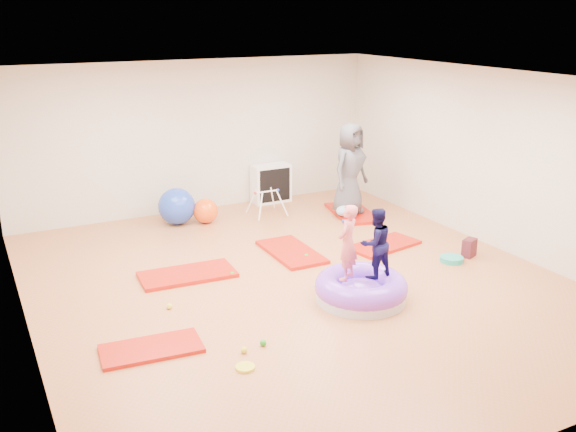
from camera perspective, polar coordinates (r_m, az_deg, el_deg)
room at (r=8.53m, az=0.93°, el=2.66°), size 7.01×8.01×2.81m
gym_mat_front_left at (r=7.47m, az=-12.06°, el=-11.46°), size 1.16×0.66×0.05m
gym_mat_mid_left at (r=9.32m, az=-8.93°, el=-5.16°), size 1.38×0.75×0.06m
gym_mat_center_back at (r=10.05m, az=0.30°, el=-3.21°), size 0.67×1.32×0.05m
gym_mat_right at (r=10.45m, az=8.50°, el=-2.57°), size 1.27×0.81×0.05m
gym_mat_rear_right at (r=12.03m, az=5.73°, el=0.28°), size 0.93×1.44×0.06m
inflatable_cushion at (r=8.49m, az=6.50°, el=-6.49°), size 1.22×1.22×0.38m
child_pink at (r=8.21m, az=5.33°, el=-2.03°), size 0.44×0.41×1.00m
child_navy at (r=8.32m, az=7.81°, el=-2.08°), size 0.47×0.38×0.94m
adult_caregiver at (r=11.71m, az=5.52°, el=4.19°), size 0.96×0.80×1.68m
infant at (r=11.68m, az=5.26°, el=0.49°), size 0.38×0.39×0.22m
ball_pit_balls at (r=8.88m, az=-1.94°, el=-6.05°), size 3.91×3.46×0.08m
exercise_ball_blue at (r=11.51m, az=-9.87°, el=0.85°), size 0.65×0.65×0.65m
exercise_ball_orange at (r=11.53m, az=-7.34°, el=0.45°), size 0.45×0.45×0.45m
infant_play_gym at (r=11.83m, az=-1.90°, el=1.52°), size 0.62×0.59×0.47m
cube_shelf at (r=12.68m, az=-1.52°, el=2.92°), size 0.75×0.37×0.75m
balance_disc at (r=10.04m, az=14.33°, el=-3.73°), size 0.35×0.35×0.08m
backpack at (r=10.28m, az=15.82°, el=-2.73°), size 0.28×0.24×0.28m
yellow_toy at (r=7.00m, az=-3.82°, el=-13.28°), size 0.21×0.21×0.03m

